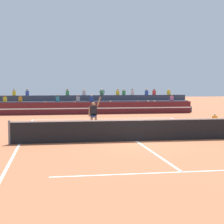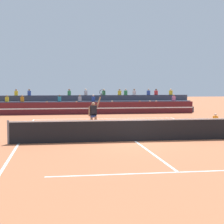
# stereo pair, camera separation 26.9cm
# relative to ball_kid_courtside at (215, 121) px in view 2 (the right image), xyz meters

# --- Properties ---
(ground_plane) EXTENTS (120.00, 120.00, 0.00)m
(ground_plane) POSITION_rel_ball_kid_courtside_xyz_m (-6.51, -5.49, -0.33)
(ground_plane) COLOR #AD603D
(court_lines) EXTENTS (11.10, 23.90, 0.01)m
(court_lines) POSITION_rel_ball_kid_courtside_xyz_m (-6.51, -5.49, -0.33)
(court_lines) COLOR white
(court_lines) RESTS_ON ground
(tennis_net) EXTENTS (12.00, 0.10, 1.10)m
(tennis_net) POSITION_rel_ball_kid_courtside_xyz_m (-6.51, -5.49, 0.21)
(tennis_net) COLOR slate
(tennis_net) RESTS_ON ground
(sponsor_banner_wall) EXTENTS (18.00, 0.26, 1.10)m
(sponsor_banner_wall) POSITION_rel_ball_kid_courtside_xyz_m (-6.51, 10.92, 0.22)
(sponsor_banner_wall) COLOR #51191E
(sponsor_banner_wall) RESTS_ON ground
(bleacher_stand) EXTENTS (18.97, 2.85, 2.28)m
(bleacher_stand) POSITION_rel_ball_kid_courtside_xyz_m (-6.50, 13.46, 0.32)
(bleacher_stand) COLOR #383D4C
(bleacher_stand) RESTS_ON ground
(ball_kid_courtside) EXTENTS (0.30, 0.36, 0.84)m
(ball_kid_courtside) POSITION_rel_ball_kid_courtside_xyz_m (0.00, 0.00, 0.00)
(ball_kid_courtside) COLOR black
(ball_kid_courtside) RESTS_ON ground
(tennis_player) EXTENTS (0.99, 0.32, 2.48)m
(tennis_player) POSITION_rel_ball_kid_courtside_xyz_m (-8.14, -1.64, 0.66)
(tennis_player) COLOR #9E7051
(tennis_player) RESTS_ON ground
(tennis_ball) EXTENTS (0.07, 0.07, 0.07)m
(tennis_ball) POSITION_rel_ball_kid_courtside_xyz_m (-7.14, -4.42, -0.30)
(tennis_ball) COLOR #C6DB33
(tennis_ball) RESTS_ON ground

